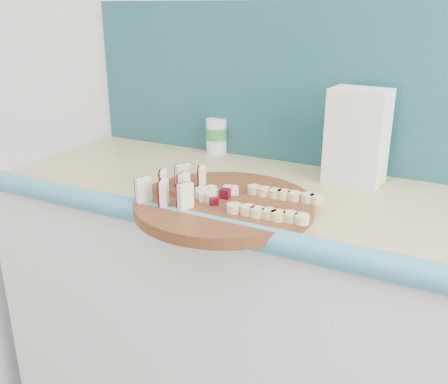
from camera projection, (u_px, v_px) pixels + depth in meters
kitchen_counter at (364, 357)px, 1.41m from camera, size 2.20×0.63×0.91m
backsplash at (412, 93)px, 1.41m from camera, size 2.20×0.02×0.50m
cutting_board at (224, 205)px, 1.25m from camera, size 0.49×0.49×0.03m
apple_wedges at (175, 186)px, 1.25m from camera, size 0.14×0.18×0.06m
apple_chunks at (213, 194)px, 1.25m from camera, size 0.06×0.07×0.02m
banana_slices at (277, 204)px, 1.19m from camera, size 0.21×0.18×0.02m
flour_bag at (357, 137)px, 1.40m from camera, size 0.17×0.12×0.27m
canister at (216, 136)px, 1.72m from camera, size 0.07×0.07×0.12m
banana_peel at (353, 176)px, 1.50m from camera, size 0.19×0.16×0.01m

